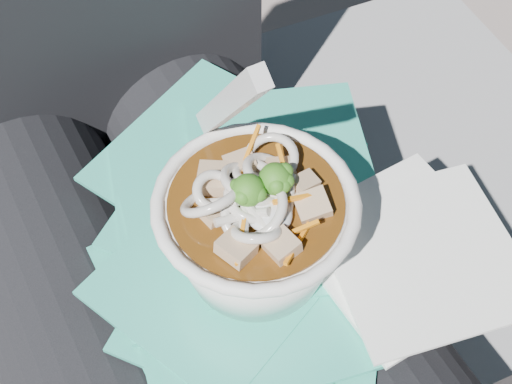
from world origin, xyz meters
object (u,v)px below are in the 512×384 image
person_body (162,241)px  udon_bowl (256,223)px  lap (213,343)px  plastic_bag (243,256)px  stone_ledge (172,348)px

person_body → udon_bowl: person_body is taller
lap → plastic_bag: 0.10m
stone_ledge → udon_bowl: bearing=-75.4°
person_body → plastic_bag: bearing=-65.8°
lap → person_body: size_ratio=0.48×
plastic_bag → person_body: bearing=114.2°
stone_ledge → person_body: size_ratio=0.99×
lap → plastic_bag: bearing=19.9°
lap → udon_bowl: bearing=0.8°
plastic_bag → udon_bowl: 0.06m
stone_ledge → udon_bowl: udon_bowl is taller
stone_ledge → person_body: 0.34m
stone_ledge → plastic_bag: bearing=-75.4°
lap → udon_bowl: udon_bowl is taller
stone_ledge → plastic_bag: 0.42m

